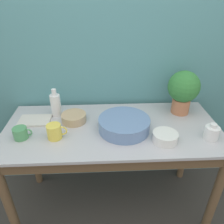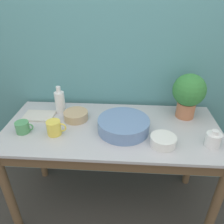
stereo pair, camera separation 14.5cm
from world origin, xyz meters
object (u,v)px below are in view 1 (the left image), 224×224
object	(u,v)px
bottle_short	(212,133)
bowl_small_enamel_white	(165,137)
tray_board	(35,120)
potted_plant	(183,89)
bottle_tall	(56,105)
mug_yellow	(55,132)
bowl_wash_large	(124,124)
mug_green	(21,133)
bowl_small_tan	(74,118)

from	to	relation	value
bottle_short	bowl_small_enamel_white	bearing A→B (deg)	-178.05
bowl_small_enamel_white	tray_board	bearing A→B (deg)	162.78
potted_plant	bottle_tall	distance (m)	0.95
bottle_tall	mug_yellow	xyz separation A→B (m)	(0.04, -0.29, -0.04)
mug_yellow	tray_board	size ratio (longest dim) A/B	0.58
potted_plant	bowl_small_enamel_white	bearing A→B (deg)	-120.55
bowl_wash_large	tray_board	bearing A→B (deg)	167.90
bottle_tall	mug_green	distance (m)	0.34
potted_plant	mug_yellow	bearing A→B (deg)	-162.42
bowl_small_tan	mug_green	bearing A→B (deg)	-149.70
bowl_wash_large	mug_yellow	distance (m)	0.45
potted_plant	bowl_wash_large	bearing A→B (deg)	-154.52
bottle_tall	tray_board	distance (m)	0.19
bowl_wash_large	tray_board	world-z (taller)	bowl_wash_large
potted_plant	bowl_wash_large	size ratio (longest dim) A/B	0.96
bowl_small_enamel_white	tray_board	distance (m)	0.92
potted_plant	bowl_wash_large	world-z (taller)	potted_plant
bottle_tall	bottle_short	distance (m)	1.09
mug_yellow	tray_board	distance (m)	0.28
mug_green	tray_board	size ratio (longest dim) A/B	0.54
mug_green	bowl_small_tan	xyz separation A→B (m)	(0.32, 0.18, -0.01)
mug_green	bowl_small_enamel_white	world-z (taller)	mug_green
tray_board	mug_green	bearing A→B (deg)	-99.70
mug_green	tray_board	xyz separation A→B (m)	(0.03, 0.20, -0.03)
mug_yellow	bowl_small_enamel_white	world-z (taller)	mug_yellow
bottle_short	bottle_tall	bearing A→B (deg)	161.33
bottle_tall	bowl_small_enamel_white	world-z (taller)	bottle_tall
bottle_short	bowl_small_tan	bearing A→B (deg)	164.37
bowl_wash_large	bowl_small_enamel_white	bearing A→B (deg)	-29.11
mug_yellow	mug_green	bearing A→B (deg)	177.82
bottle_short	bowl_small_enamel_white	distance (m)	0.30
mug_green	tray_board	distance (m)	0.20
potted_plant	mug_green	distance (m)	1.16
bowl_small_enamel_white	mug_green	bearing A→B (deg)	175.32
potted_plant	bowl_small_tan	bearing A→B (deg)	-173.43
bottle_short	bowl_small_tan	xyz separation A→B (m)	(-0.89, 0.25, -0.02)
bowl_small_tan	bottle_short	bearing A→B (deg)	-15.63
mug_yellow	bowl_small_enamel_white	distance (m)	0.70
potted_plant	bowl_wash_large	distance (m)	0.52
bottle_tall	tray_board	bearing A→B (deg)	-148.99
tray_board	potted_plant	bearing A→B (deg)	4.23
potted_plant	bowl_small_enamel_white	world-z (taller)	potted_plant
bottle_tall	potted_plant	bearing A→B (deg)	-0.39
bowl_wash_large	bowl_small_enamel_white	world-z (taller)	bowl_wash_large
potted_plant	bowl_small_tan	world-z (taller)	potted_plant
bowl_wash_large	mug_green	size ratio (longest dim) A/B	2.86
bowl_small_enamel_white	bottle_tall	bearing A→B (deg)	153.93
bottle_tall	bowl_small_enamel_white	bearing A→B (deg)	-26.07
bowl_wash_large	bottle_short	world-z (taller)	bottle_short
bowl_small_enamel_white	bowl_small_tan	world-z (taller)	bowl_small_tan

